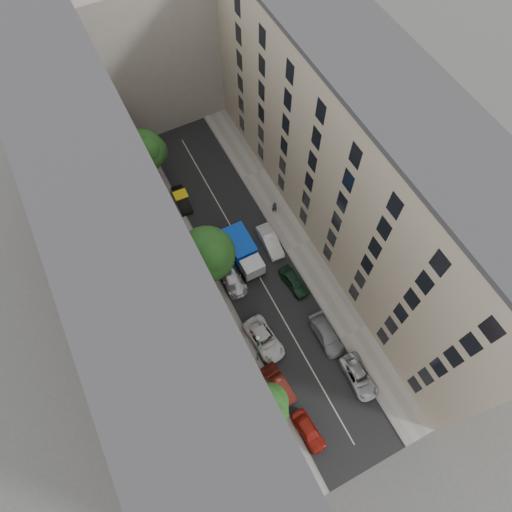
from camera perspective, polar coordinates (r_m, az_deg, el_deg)
ground at (r=48.56m, az=-0.30°, el=-1.32°), size 120.00×120.00×0.00m
road_surface at (r=48.55m, az=-0.30°, el=-1.31°), size 8.00×44.00×0.02m
sidewalk_left at (r=47.70m, az=-6.23°, el=-3.95°), size 3.00×44.00×0.15m
sidewalk_right at (r=49.88m, az=5.35°, el=1.28°), size 3.00×44.00×0.15m
building_left at (r=38.72m, az=-15.07°, el=-1.22°), size 8.00×44.00×20.00m
building_right at (r=43.85m, az=12.79°, el=10.48°), size 8.00×44.00×20.00m
building_endcap at (r=59.47m, az=-13.90°, el=25.02°), size 18.00×12.00×18.00m
tarp_truck at (r=47.74m, az=-1.60°, el=0.59°), size 2.39×5.82×2.69m
car_left_0 at (r=43.29m, az=6.58°, el=-20.91°), size 1.90×4.05×1.34m
car_left_1 at (r=43.75m, az=2.82°, el=-15.73°), size 1.88×4.28×1.37m
car_left_2 at (r=44.81m, az=1.01°, el=-10.35°), size 2.78×5.19×1.39m
car_left_3 at (r=47.33m, az=-3.23°, el=-2.48°), size 2.08×5.09×1.48m
car_left_4 at (r=49.17m, az=-6.15°, el=1.02°), size 1.81×3.84×1.27m
car_left_5 at (r=52.89m, az=-9.26°, el=6.95°), size 1.54×3.94×1.28m
car_right_0 at (r=44.93m, az=12.74°, el=-14.51°), size 2.33×4.71×1.28m
car_right_1 at (r=45.48m, az=8.79°, el=-9.74°), size 1.92×4.62×1.33m
car_right_2 at (r=47.21m, az=4.80°, el=-3.20°), size 2.02×4.11×1.35m
car_right_3 at (r=49.22m, az=1.76°, el=1.86°), size 1.71×4.44×1.44m
tree_near at (r=38.89m, az=0.95°, el=-18.85°), size 4.78×4.42×7.31m
tree_mid at (r=43.11m, az=-5.98°, el=0.09°), size 5.63×5.40×8.33m
tree_far at (r=51.80m, az=-13.81°, el=12.45°), size 5.09×4.79×7.77m
lamp_post at (r=40.82m, az=0.19°, el=-11.26°), size 0.36×0.36×6.79m
pedestrian at (r=51.25m, az=2.31°, el=6.13°), size 0.71×0.56×1.71m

